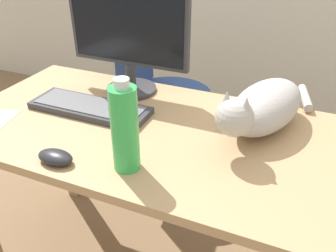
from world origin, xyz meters
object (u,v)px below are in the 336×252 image
object	(u,v)px
office_chair	(161,113)
monitor	(128,35)
water_bottle	(124,128)
computer_mouse	(55,157)
keyboard	(90,108)
cat	(264,107)

from	to	relation	value
office_chair	monitor	size ratio (longest dim) A/B	1.95
monitor	water_bottle	world-z (taller)	monitor
monitor	water_bottle	size ratio (longest dim) A/B	1.80
office_chair	computer_mouse	size ratio (longest dim) A/B	8.52
office_chair	water_bottle	bearing A→B (deg)	-71.67
office_chair	keyboard	size ratio (longest dim) A/B	2.13
monitor	computer_mouse	size ratio (longest dim) A/B	4.36
monitor	computer_mouse	distance (m)	0.55
computer_mouse	water_bottle	xyz separation A→B (m)	(0.20, 0.06, 0.11)
keyboard	water_bottle	size ratio (longest dim) A/B	1.65
monitor	computer_mouse	xyz separation A→B (m)	(0.03, -0.51, -0.21)
keyboard	water_bottle	xyz separation A→B (m)	(0.28, -0.24, 0.11)
cat	keyboard	bearing A→B (deg)	-168.91
office_chair	cat	world-z (taller)	office_chair
monitor	water_bottle	bearing A→B (deg)	-63.11
keyboard	computer_mouse	distance (m)	0.31
keyboard	computer_mouse	size ratio (longest dim) A/B	4.00
monitor	computer_mouse	world-z (taller)	monitor
monitor	cat	distance (m)	0.56
monitor	keyboard	distance (m)	0.30
office_chair	keyboard	xyz separation A→B (m)	(0.00, -0.62, 0.33)
office_chair	computer_mouse	xyz separation A→B (m)	(0.09, -0.92, 0.34)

